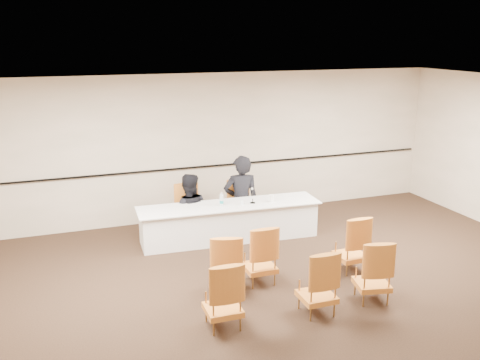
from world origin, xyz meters
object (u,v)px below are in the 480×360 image
at_px(microphone, 253,196).
at_px(aud_chair_back_left, 223,294).
at_px(aud_chair_front_right, 351,243).
at_px(panelist_main, 241,203).
at_px(aud_chair_front_mid, 260,254).
at_px(aud_chair_back_mid, 317,281).
at_px(panelist_main_chair, 241,205).
at_px(panelist_second_chair, 189,210).
at_px(panel_table, 229,222).
at_px(drinking_glass, 242,202).
at_px(coffee_cup, 271,198).
at_px(aud_chair_back_right, 373,270).
at_px(panelist_second, 189,215).
at_px(water_bottle, 222,199).
at_px(aud_chair_front_left, 226,264).

xyz_separation_m(microphone, aud_chair_back_left, (-1.54, -2.86, -0.34)).
bearing_deg(aud_chair_front_right, aud_chair_back_left, -159.93).
distance_m(panelist_main, aud_chair_front_mid, 2.46).
relative_size(panelist_main, aud_chair_back_mid, 2.02).
xyz_separation_m(panelist_main_chair, panelist_second_chair, (-1.06, 0.06, 0.00)).
distance_m(panel_table, aud_chair_front_right, 2.44).
distance_m(microphone, drinking_glass, 0.23).
bearing_deg(coffee_cup, drinking_glass, 176.87).
relative_size(aud_chair_front_mid, aud_chair_back_right, 1.00).
bearing_deg(panel_table, aud_chair_front_right, -51.39).
relative_size(panel_table, aud_chair_front_mid, 3.59).
bearing_deg(drinking_glass, panelist_second_chair, 143.25).
relative_size(panelist_main_chair, microphone, 3.48).
relative_size(panelist_second, drinking_glass, 16.26).
relative_size(panelist_second, water_bottle, 6.53).
xyz_separation_m(aud_chair_back_mid, aud_chair_back_right, (0.92, 0.06, 0.00)).
xyz_separation_m(panelist_second_chair, microphone, (1.07, -0.64, 0.34)).
distance_m(panelist_main, aud_chair_back_mid, 3.54).
height_order(coffee_cup, aud_chair_front_right, aud_chair_front_right).
bearing_deg(panelist_main_chair, aud_chair_front_mid, -100.23).
distance_m(aud_chair_back_left, aud_chair_back_mid, 1.33).
distance_m(aud_chair_front_mid, aud_chair_front_right, 1.57).
distance_m(coffee_cup, aud_chair_front_mid, 2.03).
bearing_deg(coffee_cup, panelist_second, 154.89).
relative_size(microphone, water_bottle, 1.10).
xyz_separation_m(panel_table, drinking_glass, (0.22, -0.08, 0.39)).
bearing_deg(aud_chair_back_right, aud_chair_front_mid, 153.04).
distance_m(aud_chair_front_mid, aud_chair_back_mid, 1.21).
height_order(coffee_cup, aud_chair_back_mid, aud_chair_back_mid).
relative_size(panelist_main_chair, panelist_second_chair, 1.00).
bearing_deg(aud_chair_back_mid, panelist_second_chair, 103.91).
relative_size(panelist_main_chair, aud_chair_front_left, 1.00).
xyz_separation_m(drinking_glass, aud_chair_back_left, (-1.32, -2.86, -0.26)).
height_order(drinking_glass, aud_chair_back_mid, aud_chair_back_mid).
distance_m(panelist_main, aud_chair_back_right, 3.56).
relative_size(panel_table, aud_chair_back_mid, 3.59).
distance_m(aud_chair_front_mid, aud_chair_back_right, 1.70).
bearing_deg(panelist_second_chair, aud_chair_back_left, -94.29).
relative_size(panelist_second_chair, aud_chair_back_left, 1.00).
height_order(microphone, coffee_cup, microphone).
bearing_deg(aud_chair_front_left, panelist_main_chair, 81.41).
bearing_deg(aud_chair_back_left, coffee_cup, 57.27).
distance_m(panelist_second_chair, coffee_cup, 1.61).
bearing_deg(aud_chair_front_right, microphone, 116.29).
bearing_deg(panelist_main_chair, aud_chair_back_mid, -89.82).
distance_m(water_bottle, drinking_glass, 0.39).
xyz_separation_m(panel_table, panelist_second, (-0.64, 0.56, 0.04)).
bearing_deg(aud_chair_back_left, panelist_main_chair, 67.42).
bearing_deg(drinking_glass, aud_chair_front_left, -116.41).
bearing_deg(water_bottle, coffee_cup, -6.90).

